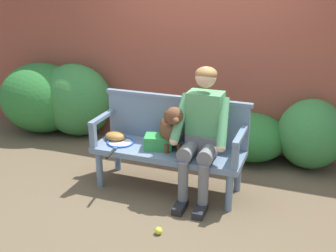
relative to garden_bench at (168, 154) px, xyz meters
name	(u,v)px	position (x,y,z in m)	size (l,w,h in m)	color
ground_plane	(168,188)	(0.00, 0.00, -0.39)	(40.00, 40.00, 0.00)	brown
brick_garden_fence	(206,64)	(0.00, 1.41, 0.66)	(8.00, 0.30, 2.11)	brown
hedge_bush_far_left	(76,100)	(-1.74, 1.02, 0.11)	(1.05, 0.78, 1.00)	#337538
hedge_bush_mid_right	(311,134)	(1.36, 1.07, 0.01)	(0.77, 0.76, 0.81)	#337538
hedge_bush_far_right	(42,98)	(-2.28, 0.99, 0.10)	(1.19, 1.05, 0.98)	#286B2D
hedge_bush_mid_left	(252,137)	(0.69, 1.06, -0.11)	(0.85, 0.81, 0.56)	#286B2D
garden_bench	(168,154)	(0.00, 0.00, 0.00)	(1.55, 0.54, 0.45)	slate
bench_backrest	(176,118)	(0.00, 0.24, 0.31)	(1.59, 0.06, 0.50)	slate
bench_armrest_left_end	(99,124)	(-0.74, -0.09, 0.26)	(0.06, 0.54, 0.28)	slate
bench_armrest_right_end	(239,144)	(0.74, -0.09, 0.26)	(0.06, 0.54, 0.28)	slate
person_seated	(202,129)	(0.36, -0.02, 0.33)	(0.56, 0.67, 1.32)	black
dog_on_bench	(172,127)	(0.04, -0.01, 0.31)	(0.38, 0.48, 0.49)	brown
tennis_racket	(120,143)	(-0.52, -0.06, 0.07)	(0.33, 0.58, 0.03)	blue
baseball_glove	(115,136)	(-0.62, 0.03, 0.11)	(0.22, 0.17, 0.09)	#9E6B2D
sports_bag	(159,142)	(-0.09, -0.02, 0.13)	(0.28, 0.20, 0.14)	#2D8E42
tennis_ball	(159,231)	(0.21, -0.80, -0.36)	(0.07, 0.07, 0.07)	#CCDB33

